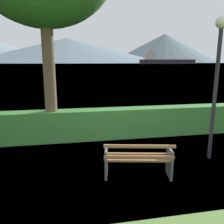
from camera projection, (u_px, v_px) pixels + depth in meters
The scene contains 7 objects.
ground_plane at pixel (137, 175), 5.38m from camera, with size 1400.00×1400.00×0.00m, color #567A38.
water_surface at pixel (69, 64), 301.45m from camera, with size 620.00×620.00×0.00m, color #7A99A8.
park_bench at pixel (138, 159), 5.23m from camera, with size 1.62×0.87×0.87m.
hedge_row at pixel (114, 123), 7.99m from camera, with size 8.89×0.62×1.02m, color #387A33.
lamp_post at pixel (218, 65), 5.82m from camera, with size 0.30×0.30×3.69m.
cargo_ship_large at pixel (163, 60), 270.30m from camera, with size 65.63×15.48×15.54m.
distant_hills at pixel (47, 49), 531.40m from camera, with size 809.61×479.76×69.45m.
Camera 1 is at (-1.50, -4.74, 2.60)m, focal length 36.89 mm.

